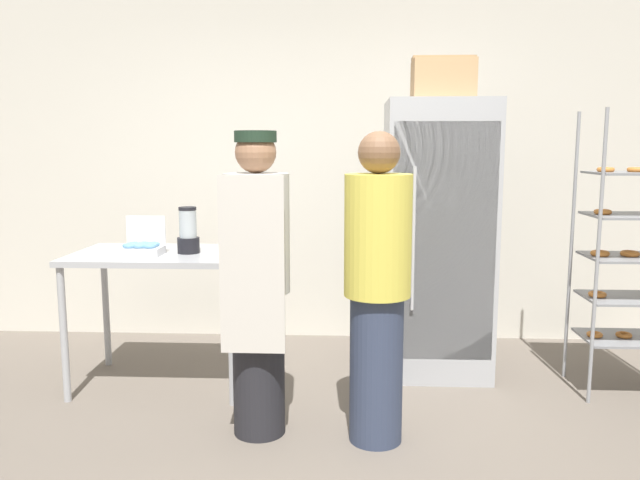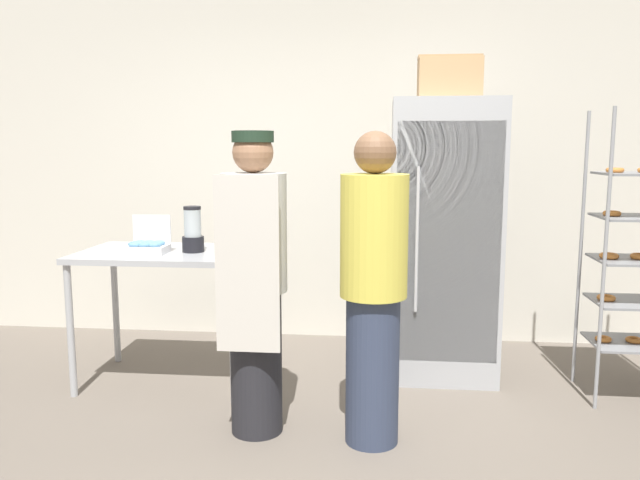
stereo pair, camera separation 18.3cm
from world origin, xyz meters
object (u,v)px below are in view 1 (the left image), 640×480
object	(u,v)px
blender_pitcher	(188,233)
cardboard_storage_box	(443,79)
baking_rack	(630,256)
person_baker	(257,281)
donut_box	(142,247)
refrigerator	(437,239)
person_customer	(377,287)

from	to	relation	value
blender_pitcher	cardboard_storage_box	world-z (taller)	cardboard_storage_box
baking_rack	person_baker	xyz separation A→B (m)	(-2.19, -0.71, -0.03)
donut_box	blender_pitcher	xyz separation A→B (m)	(0.27, 0.08, 0.08)
blender_pitcher	cardboard_storage_box	distance (m)	1.88
baking_rack	blender_pitcher	bearing A→B (deg)	-178.97
donut_box	cardboard_storage_box	world-z (taller)	cardboard_storage_box
refrigerator	cardboard_storage_box	distance (m)	1.04
person_baker	cardboard_storage_box	bearing A→B (deg)	42.33
blender_pitcher	cardboard_storage_box	xyz separation A→B (m)	(1.59, 0.31, 0.96)
refrigerator	person_baker	bearing A→B (deg)	-135.87
person_customer	refrigerator	bearing A→B (deg)	67.76
cardboard_storage_box	person_customer	distance (m)	1.59
person_baker	person_customer	size ratio (longest dim) A/B	1.00
donut_box	blender_pitcher	bearing A→B (deg)	16.73
baking_rack	cardboard_storage_box	xyz separation A→B (m)	(-1.13, 0.26, 1.09)
person_baker	refrigerator	bearing A→B (deg)	44.13
blender_pitcher	person_customer	size ratio (longest dim) A/B	0.18
blender_pitcher	person_customer	xyz separation A→B (m)	(1.15, -0.71, -0.18)
cardboard_storage_box	person_baker	xyz separation A→B (m)	(-1.06, -0.97, -1.12)
cardboard_storage_box	person_customer	size ratio (longest dim) A/B	0.25
baking_rack	person_baker	size ratio (longest dim) A/B	1.09
person_baker	blender_pitcher	bearing A→B (deg)	128.90
refrigerator	blender_pitcher	world-z (taller)	refrigerator
person_customer	blender_pitcher	bearing A→B (deg)	148.26
baking_rack	person_customer	distance (m)	1.75
blender_pitcher	person_baker	distance (m)	0.86
cardboard_storage_box	person_customer	world-z (taller)	cardboard_storage_box
refrigerator	person_baker	world-z (taller)	refrigerator
blender_pitcher	person_baker	xyz separation A→B (m)	(0.53, -0.66, -0.16)
cardboard_storage_box	person_baker	bearing A→B (deg)	-137.67
refrigerator	person_customer	size ratio (longest dim) A/B	1.14
baking_rack	person_baker	bearing A→B (deg)	-162.11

